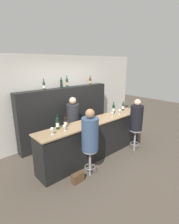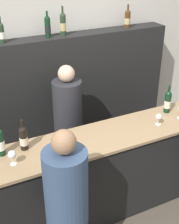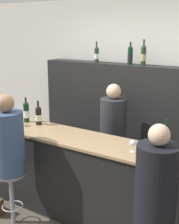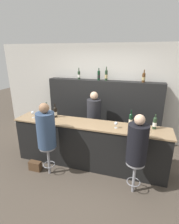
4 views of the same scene
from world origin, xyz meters
name	(u,v)px [view 2 (image 2 of 4)]	position (x,y,z in m)	size (l,w,h in m)	color
ground_plane	(117,222)	(0.00, 0.00, 0.00)	(16.00, 16.00, 0.00)	#4C4238
wall_back	(54,60)	(0.00, 1.78, 1.30)	(6.40, 0.05, 2.60)	beige
bar_counter	(107,173)	(0.00, 0.26, 0.49)	(3.25, 0.55, 0.99)	black
back_bar_cabinet	(62,97)	(0.00, 1.55, 0.84)	(3.05, 0.28, 1.68)	black
wine_bottle_counter_0	(0,142)	(-1.03, 0.39, 1.12)	(0.07, 0.07, 0.33)	black
wine_bottle_counter_1	(23,138)	(-0.82, 0.39, 1.11)	(0.08, 0.08, 0.31)	black
wine_bottle_counter_2	(168,101)	(0.83, 0.39, 1.12)	(0.07, 0.07, 0.33)	black
wine_bottle_backbar_0	(1,32)	(-0.68, 1.55, 1.79)	(0.07, 0.07, 0.30)	#233823
wine_bottle_backbar_1	(48,26)	(-0.14, 1.55, 1.81)	(0.07, 0.07, 0.31)	black
wine_bottle_backbar_2	(63,24)	(0.06, 1.55, 1.82)	(0.07, 0.07, 0.35)	#233823
wine_bottle_backbar_3	(127,19)	(0.98, 1.55, 1.80)	(0.08, 0.08, 0.30)	#4C2D14
wine_glass_1	(12,155)	(-0.98, 0.20, 1.08)	(0.08, 0.08, 0.14)	silver
wine_glass_2	(159,117)	(0.57, 0.20, 1.08)	(0.07, 0.07, 0.13)	silver
guest_seated_left	(66,185)	(-0.68, -0.27, 1.01)	(0.35, 0.35, 0.88)	#334766
bartender	(68,127)	(-0.12, 1.06, 0.67)	(0.35, 0.35, 1.47)	#28282D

